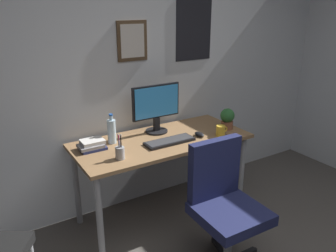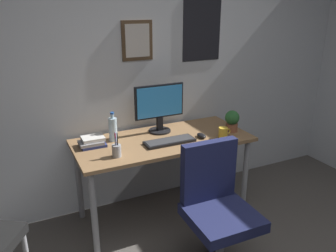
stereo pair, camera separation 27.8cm
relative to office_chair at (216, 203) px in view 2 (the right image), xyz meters
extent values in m
cube|color=silver|center=(0.05, 1.17, 0.77)|extent=(4.40, 0.08, 2.60)
cube|color=#4C3823|center=(-0.14, 1.12, 1.02)|extent=(0.28, 0.02, 0.34)
cube|color=beige|center=(-0.14, 1.11, 1.02)|extent=(0.22, 0.00, 0.28)
cube|color=black|center=(0.51, 1.12, 1.08)|extent=(0.40, 0.01, 0.56)
cube|color=#936D47|center=(-0.07, 0.75, 0.21)|extent=(1.51, 0.67, 0.03)
cylinder|color=#9EA0A5|center=(-0.76, 0.47, -0.17)|extent=(0.05, 0.05, 0.72)
cylinder|color=#9EA0A5|center=(0.63, 0.47, -0.17)|extent=(0.05, 0.05, 0.72)
cylinder|color=#9EA0A5|center=(-0.76, 1.03, -0.17)|extent=(0.05, 0.05, 0.72)
cylinder|color=#9EA0A5|center=(0.63, 1.03, -0.17)|extent=(0.05, 0.05, 0.72)
cube|color=#1E234C|center=(0.00, -0.08, -0.07)|extent=(0.47, 0.47, 0.08)
cube|color=#1E234C|center=(0.00, 0.12, 0.20)|extent=(0.42, 0.08, 0.45)
cylinder|color=#9EA0A5|center=(0.00, -0.08, -0.32)|extent=(0.06, 0.06, 0.42)
cylinder|color=black|center=(0.09, 0.19, -0.51)|extent=(0.04, 0.04, 0.04)
cylinder|color=black|center=(-0.02, 0.93, 0.23)|extent=(0.20, 0.20, 0.01)
cube|color=black|center=(-0.02, 0.93, 0.30)|extent=(0.05, 0.04, 0.12)
cube|color=black|center=(-0.02, 0.93, 0.51)|extent=(0.46, 0.02, 0.30)
cube|color=#338CD8|center=(-0.02, 0.91, 0.51)|extent=(0.43, 0.00, 0.27)
cube|color=black|center=(-0.05, 0.65, 0.24)|extent=(0.43, 0.15, 0.02)
cube|color=#38383A|center=(-0.05, 0.65, 0.25)|extent=(0.41, 0.13, 0.00)
ellipsoid|color=black|center=(0.25, 0.64, 0.24)|extent=(0.06, 0.11, 0.04)
cylinder|color=silver|center=(-0.46, 0.90, 0.33)|extent=(0.07, 0.07, 0.20)
cylinder|color=silver|center=(-0.46, 0.90, 0.45)|extent=(0.03, 0.03, 0.04)
cylinder|color=#2659B2|center=(-0.46, 0.90, 0.47)|extent=(0.03, 0.03, 0.01)
cylinder|color=yellow|center=(0.41, 0.55, 0.27)|extent=(0.08, 0.08, 0.09)
torus|color=yellow|center=(0.46, 0.55, 0.28)|extent=(0.05, 0.01, 0.05)
cylinder|color=brown|center=(0.57, 0.65, 0.26)|extent=(0.11, 0.11, 0.07)
sphere|color=#2D6B33|center=(0.57, 0.65, 0.36)|extent=(0.13, 0.13, 0.13)
ellipsoid|color=#287A38|center=(0.55, 0.68, 0.38)|extent=(0.07, 0.08, 0.02)
ellipsoid|color=#287A38|center=(0.61, 0.68, 0.37)|extent=(0.07, 0.08, 0.02)
ellipsoid|color=#287A38|center=(0.55, 0.62, 0.36)|extent=(0.08, 0.07, 0.02)
cylinder|color=#9EA0A5|center=(-0.53, 0.58, 0.27)|extent=(0.07, 0.07, 0.09)
cylinder|color=#263FBF|center=(-0.53, 0.58, 0.35)|extent=(0.01, 0.01, 0.13)
cylinder|color=red|center=(-0.54, 0.58, 0.35)|extent=(0.01, 0.01, 0.13)
cylinder|color=black|center=(-0.53, 0.57, 0.35)|extent=(0.01, 0.01, 0.13)
cylinder|color=#9EA0A5|center=(-0.52, 0.58, 0.36)|extent=(0.01, 0.03, 0.14)
cylinder|color=#9EA0A5|center=(-0.54, 0.58, 0.36)|extent=(0.01, 0.02, 0.14)
cube|color=navy|center=(-0.65, 0.86, 0.24)|extent=(0.20, 0.16, 0.02)
cube|color=gray|center=(-0.66, 0.85, 0.26)|extent=(0.19, 0.14, 0.02)
cube|color=silver|center=(-0.64, 0.86, 0.29)|extent=(0.18, 0.14, 0.03)
camera|label=1|loc=(-1.44, -1.58, 1.32)|focal=36.29mm
camera|label=2|loc=(-1.19, -1.71, 1.32)|focal=36.29mm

